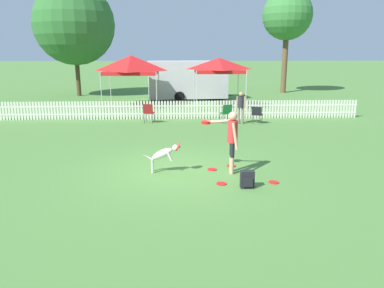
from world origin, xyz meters
The scene contains 18 objects.
ground_plane centered at (0.00, 0.00, 0.00)m, with size 240.00×240.00×0.00m, color #4C7A38.
handler_person centered at (1.41, -0.26, 1.07)m, with size 0.98×0.73×1.70m.
leaping_dog centered at (-0.39, -0.15, 0.54)m, with size 1.06×0.31×0.86m.
frisbee_near_handler centered at (1.08, -1.17, 0.01)m, with size 0.26×0.26×0.02m.
frisbee_near_dog centered at (0.95, 0.01, 0.01)m, with size 0.26×0.26×0.02m.
frisbee_midfield centered at (1.54, 0.32, 0.01)m, with size 0.26×0.26×0.02m.
frisbee_far_scatter centered at (2.42, -1.13, 0.01)m, with size 0.26×0.26×0.02m.
backpack_on_grass centered at (1.67, -1.45, 0.21)m, with size 0.33×0.22×0.43m.
picket_fence centered at (0.00, 8.21, 0.45)m, with size 18.04×0.04×0.89m.
folding_chair_blue_left centered at (2.28, 7.00, 0.53)m, with size 0.58×0.59×0.88m.
folding_chair_center centered at (3.69, 6.84, 0.48)m, with size 0.60×0.61×0.80m.
folding_chair_green_right centered at (-1.31, 7.17, 0.54)m, with size 0.53×0.55×0.90m.
canopy_tent_main centered at (2.47, 11.92, 2.46)m, with size 2.79×2.79×2.89m.
canopy_tent_secondary centered at (-2.63, 12.48, 2.47)m, with size 3.10×3.10×3.02m.
spectator_standing centered at (2.92, 6.85, 0.87)m, with size 0.39×0.27×1.46m.
equipment_trailer centered at (0.75, 15.80, 1.37)m, with size 6.15×2.85×2.61m.
tree_left_grove centered at (8.62, 19.90, 5.91)m, with size 3.83×3.83×7.88m.
tree_right_grove centered at (-7.26, 18.41, 5.12)m, with size 5.78×5.78×8.02m.
Camera 1 is at (-0.06, -10.03, 3.26)m, focal length 35.00 mm.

